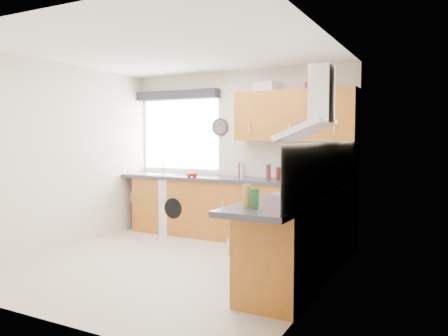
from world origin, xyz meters
The scene contains 36 objects.
ground_plane centered at (0.00, 0.00, 0.00)m, with size 3.60×3.60×0.00m, color beige.
ceiling centered at (0.00, 0.00, 2.50)m, with size 3.60×3.60×0.02m, color white.
wall_back centered at (0.00, 1.80, 1.25)m, with size 3.60×0.02×2.50m, color silver.
wall_front centered at (0.00, -1.80, 1.25)m, with size 3.60×0.02×2.50m, color silver.
wall_left centered at (-1.80, 0.00, 1.25)m, with size 0.02×3.60×2.50m, color silver.
wall_right centered at (1.80, 0.00, 1.25)m, with size 0.02×3.60×2.50m, color silver.
window centered at (-1.05, 1.79, 1.55)m, with size 1.40×0.02×1.10m, color silver.
window_blind centered at (-1.05, 1.70, 2.18)m, with size 1.50×0.18×0.14m, color #25242E.
splashback centered at (1.79, 0.30, 1.18)m, with size 0.01×3.00×0.54m, color white.
base_cab_back centered at (-0.10, 1.51, 0.43)m, with size 3.00×0.58×0.86m, color #935219.
base_cab_corner centered at (1.50, 1.50, 0.43)m, with size 0.60×0.60×0.86m, color #935219.
base_cab_right centered at (1.51, 0.15, 0.43)m, with size 0.58×2.10×0.86m, color #935219.
worktop_back centered at (0.00, 1.50, 0.89)m, with size 3.60×0.62×0.05m, color #2B2934.
worktop_right centered at (1.50, 0.00, 0.89)m, with size 0.62×2.42×0.05m, color #2B2934.
sink centered at (-1.33, 1.50, 0.95)m, with size 0.84×0.46×0.10m, color silver, non-canonical shape.
oven centered at (1.50, 0.30, 0.42)m, with size 0.56×0.58×0.85m, color black.
hob_plate centered at (1.50, 0.30, 0.92)m, with size 0.52×0.52×0.01m, color silver.
extractor_hood centered at (1.60, 0.30, 1.77)m, with size 0.52×0.78×0.66m, color silver, non-canonical shape.
upper_cabinets centered at (0.95, 1.62, 1.80)m, with size 1.70×0.35×0.70m, color #935219.
washing_machine centered at (-0.81, 1.52, 0.43)m, with size 0.59×0.57×0.86m, color silver.
wall_clock centered at (-0.31, 1.76, 1.66)m, with size 0.27×0.27×0.04m, color #25242E.
casserole centered at (0.51, 1.72, 2.22)m, with size 0.35×0.25×0.14m, color silver.
storage_box centered at (1.20, 1.72, 2.20)m, with size 0.24×0.20×0.11m, color maroon.
utensil_pot centered at (0.92, 1.50, 0.99)m, with size 0.11×0.11×0.15m, color slate.
kitchen_roll centered at (1.62, 1.05, 1.03)m, with size 0.11×0.11×0.24m, color silver.
tomato_cluster centered at (-0.53, 1.30, 0.95)m, with size 0.16×0.16×0.07m, color #A31704, non-canonical shape.
jar_0 centered at (0.84, 1.59, 1.03)m, with size 0.05×0.05×0.24m, color navy.
jar_1 centered at (0.74, 1.56, 1.00)m, with size 0.06×0.06×0.17m, color maroon.
jar_2 centered at (0.10, 1.67, 1.02)m, with size 0.07×0.07×0.21m, color maroon.
jar_3 centered at (0.63, 1.45, 1.01)m, with size 0.05×0.05×0.19m, color black.
jar_4 centered at (0.57, 1.61, 1.01)m, with size 0.07×0.07×0.20m, color #511911.
jar_5 centered at (0.66, 1.39, 1.02)m, with size 0.07×0.07×0.22m, color #54211E.
jar_6 centered at (0.27, 1.38, 1.02)m, with size 0.06×0.06×0.22m, color #ACA292.
jar_7 centered at (0.89, 1.47, 1.01)m, with size 0.06×0.06×0.20m, color maroon.
bottle_0 centered at (1.37, -0.86, 1.01)m, with size 0.07×0.07×0.19m, color #A58A38.
bottle_1 centered at (1.45, -0.89, 0.99)m, with size 0.07×0.07×0.16m, color #1E5525.
Camera 1 is at (2.90, -4.21, 1.50)m, focal length 35.00 mm.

